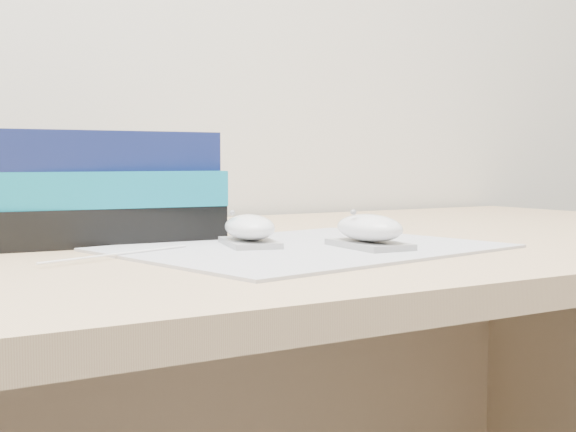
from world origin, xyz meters
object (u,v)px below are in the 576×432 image
mouse_front (369,231)px  book_stack (93,187)px  mouse_rear (250,230)px  desk (246,410)px

mouse_front → book_stack: book_stack is taller
mouse_front → book_stack: size_ratio=0.37×
mouse_rear → mouse_front: 0.14m
book_stack → mouse_front: bearing=-51.9°
mouse_rear → mouse_front: (0.10, -0.09, 0.00)m
mouse_rear → book_stack: book_stack is taller
desk → book_stack: (-0.18, 0.06, 0.30)m
mouse_rear → mouse_front: bearing=-40.5°
mouse_rear → mouse_front: mouse_front is taller
mouse_rear → book_stack: 0.23m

